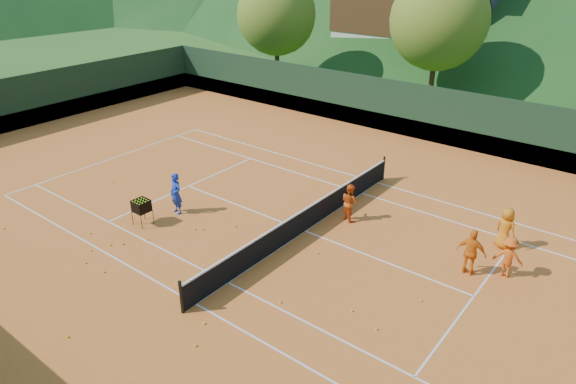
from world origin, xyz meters
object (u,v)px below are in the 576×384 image
Objects in this scene: ball_hopper at (141,206)px; student_b at (471,252)px; student_c at (506,228)px; coach at (176,194)px; student_d at (508,257)px; student_a at (350,202)px; tennis_net at (305,219)px.

student_b is at bearing 21.99° from ball_hopper.
student_c is 1.52× the size of ball_hopper.
coach is at bearing 48.14° from student_c.
student_a is at bearing -10.34° from student_d.
student_b reaches higher than student_a.
student_d is (0.98, 0.63, -0.10)m from student_b.
student_c is (5.36, 1.59, 0.02)m from student_a.
student_d is at bearing 26.50° from coach.
coach reaches higher than tennis_net.
student_b is at bearing 10.44° from tennis_net.
student_b is (10.65, 3.03, -0.04)m from coach.
student_c is (11.02, 5.35, -0.08)m from coach.
tennis_net is at bearing 7.26° from student_b.
student_b is at bearing 23.28° from student_d.
coach reaches higher than student_c.
ball_hopper is at bearing 13.64° from student_d.
ball_hopper is at bearing -147.03° from tennis_net.
student_a is at bearing 40.81° from ball_hopper.
coach is 6.80m from student_a.
student_d is at bearing 132.25° from student_c.
student_b reaches higher than student_d.
tennis_net is at bearing 4.76° from student_d.
student_a is (5.66, 3.76, -0.10)m from coach.
tennis_net is (4.86, 1.96, -0.34)m from coach.
tennis_net is 12.07× the size of ball_hopper.
coach is 1.45m from ball_hopper.
student_a is 1.06× the size of student_d.
student_d is at bearing 14.05° from tennis_net.
ball_hopper is at bearing 53.01° from student_c.
student_a reaches higher than student_d.
student_b is 1.14× the size of student_d.
coach reaches higher than student_b.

